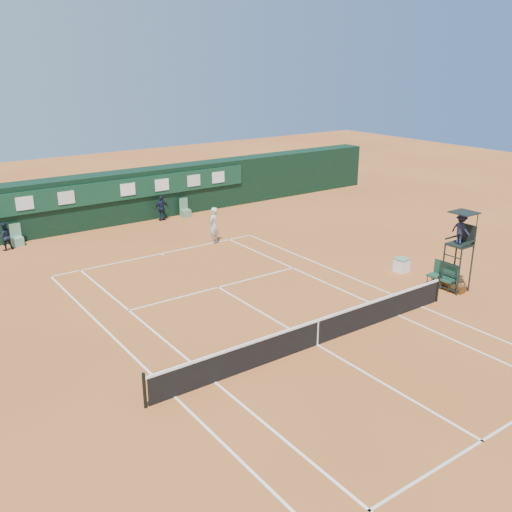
{
  "coord_description": "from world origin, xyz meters",
  "views": [
    {
      "loc": [
        -11.87,
        -13.01,
        9.29
      ],
      "look_at": [
        1.71,
        6.0,
        1.2
      ],
      "focal_mm": 40.0,
      "sensor_mm": 36.0,
      "label": 1
    }
  ],
  "objects_px": {
    "tennis_net": "(318,332)",
    "cooler": "(402,265)",
    "umpire_chair": "(461,235)",
    "player_bench": "(443,274)",
    "player": "(214,226)"
  },
  "relations": [
    {
      "from": "tennis_net",
      "to": "cooler",
      "type": "relative_size",
      "value": 20.0
    },
    {
      "from": "umpire_chair",
      "to": "tennis_net",
      "type": "bearing_deg",
      "value": -177.78
    },
    {
      "from": "tennis_net",
      "to": "player_bench",
      "type": "xyz_separation_m",
      "value": [
        7.89,
        0.85,
        0.09
      ]
    },
    {
      "from": "umpire_chair",
      "to": "player",
      "type": "height_order",
      "value": "umpire_chair"
    },
    {
      "from": "umpire_chair",
      "to": "player",
      "type": "xyz_separation_m",
      "value": [
        -4.87,
        11.51,
        -1.48
      ]
    },
    {
      "from": "player_bench",
      "to": "cooler",
      "type": "xyz_separation_m",
      "value": [
        0.01,
        2.29,
        -0.27
      ]
    },
    {
      "from": "tennis_net",
      "to": "player_bench",
      "type": "distance_m",
      "value": 7.93
    },
    {
      "from": "umpire_chair",
      "to": "cooler",
      "type": "xyz_separation_m",
      "value": [
        -0.07,
        2.83,
        -2.13
      ]
    },
    {
      "from": "tennis_net",
      "to": "player",
      "type": "xyz_separation_m",
      "value": [
        3.11,
        11.82,
        0.47
      ]
    },
    {
      "from": "player_bench",
      "to": "player",
      "type": "height_order",
      "value": "player"
    },
    {
      "from": "tennis_net",
      "to": "cooler",
      "type": "height_order",
      "value": "tennis_net"
    },
    {
      "from": "tennis_net",
      "to": "player_bench",
      "type": "bearing_deg",
      "value": 6.14
    },
    {
      "from": "cooler",
      "to": "player_bench",
      "type": "bearing_deg",
      "value": -90.34
    },
    {
      "from": "player_bench",
      "to": "player",
      "type": "relative_size",
      "value": 0.61
    },
    {
      "from": "tennis_net",
      "to": "umpire_chair",
      "type": "xyz_separation_m",
      "value": [
        7.98,
        0.31,
        1.95
      ]
    }
  ]
}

